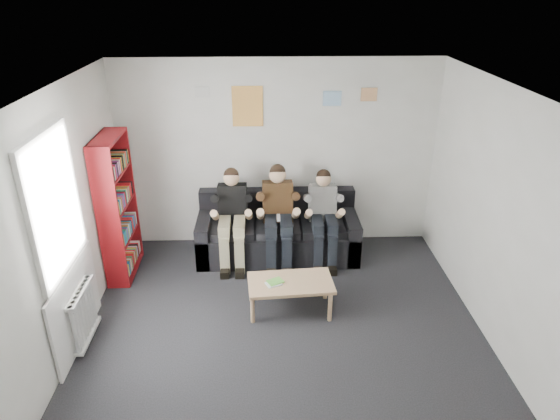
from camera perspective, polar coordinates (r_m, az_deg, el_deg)
name	(u,v)px	position (r m, az deg, el deg)	size (l,w,h in m)	color
room_shell	(285,238)	(4.83, 0.53, -3.21)	(5.00, 5.00, 5.00)	black
sofa	(278,233)	(7.15, -0.27, -2.69)	(2.24, 0.92, 0.87)	black
bookshelf	(118,208)	(6.75, -18.05, 0.26)	(0.28, 0.85, 1.90)	maroon
coffee_table	(290,285)	(5.94, 1.20, -8.56)	(0.99, 0.55, 0.40)	tan
game_cases	(274,283)	(5.87, -0.64, -8.29)	(0.20, 0.16, 0.03)	white
person_left	(232,218)	(6.82, -5.48, -0.94)	(0.40, 0.85, 1.32)	black
person_middle	(278,217)	(6.80, -0.22, -0.75)	(0.42, 0.89, 1.37)	#51381B
person_right	(324,218)	(6.86, 5.00, -0.88)	(0.38, 0.81, 1.29)	white
radiator	(84,314)	(5.87, -21.50, -11.04)	(0.10, 0.64, 0.60)	white
window	(65,260)	(5.54, -23.31, -5.27)	(0.05, 1.30, 2.36)	white
poster_large	(248,106)	(6.93, -3.73, 11.73)	(0.42, 0.01, 0.55)	gold
poster_blue	(332,98)	(6.97, 5.98, 12.56)	(0.25, 0.01, 0.20)	#46A4F0
poster_pink	(369,94)	(7.04, 10.14, 12.87)	(0.22, 0.01, 0.18)	#B43877
poster_sign	(202,92)	(6.93, -8.87, 13.19)	(0.20, 0.01, 0.14)	silver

